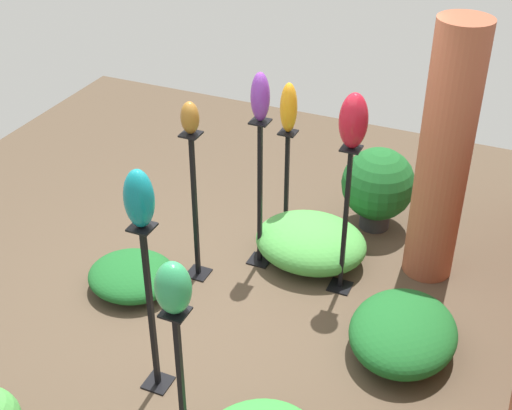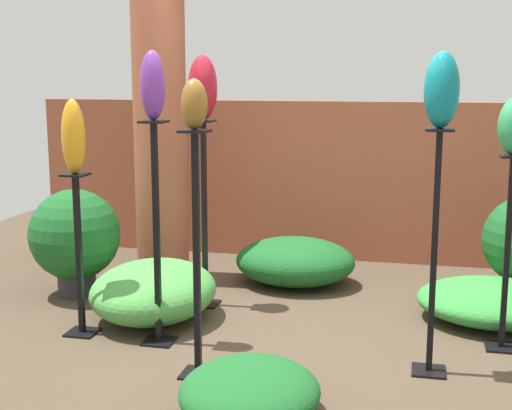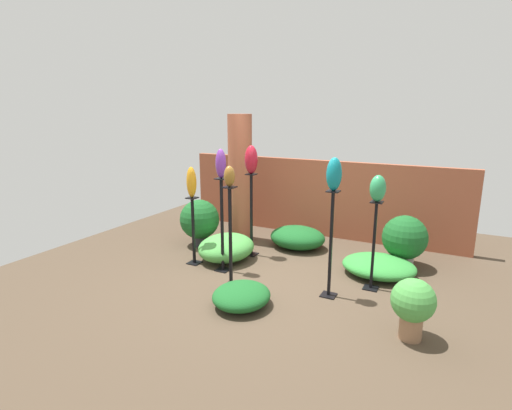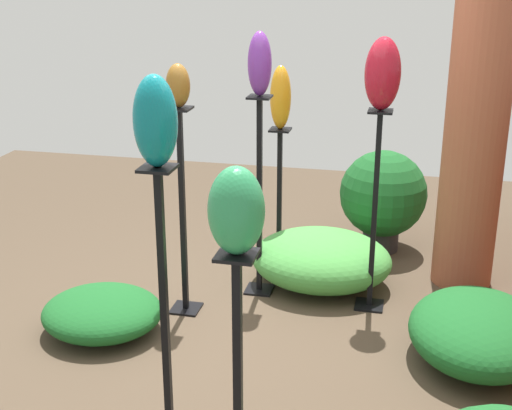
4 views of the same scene
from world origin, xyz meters
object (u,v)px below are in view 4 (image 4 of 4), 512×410
at_px(pedestal_jade, 238,401).
at_px(art_vase_amber, 281,97).
at_px(art_vase_bronze, 178,86).
at_px(art_vase_violet, 260,64).
at_px(art_vase_ruby, 383,74).
at_px(art_vase_teal, 155,121).
at_px(pedestal_bronze, 183,221).
at_px(pedestal_violet, 259,205).
at_px(pedestal_amber, 279,203).
at_px(potted_plant_back_center, 383,196).
at_px(pedestal_teal, 165,318).
at_px(brick_pillar, 476,130).
at_px(pedestal_ruby, 374,220).
at_px(art_vase_jade, 236,211).

relative_size(pedestal_jade, art_vase_amber, 2.59).
bearing_deg(art_vase_bronze, art_vase_violet, 132.97).
bearing_deg(art_vase_violet, art_vase_ruby, 85.01).
xyz_separation_m(art_vase_teal, art_vase_bronze, (-1.33, -0.35, -0.08)).
bearing_deg(pedestal_bronze, art_vase_ruby, 105.02).
bearing_deg(pedestal_violet, pedestal_amber, 176.38).
bearing_deg(art_vase_bronze, potted_plant_back_center, 138.17).
bearing_deg(art_vase_teal, pedestal_teal, 90.00).
xyz_separation_m(brick_pillar, pedestal_amber, (-0.06, -1.44, -0.69)).
xyz_separation_m(art_vase_ruby, art_vase_bronze, (0.34, -1.27, -0.07)).
distance_m(pedestal_amber, pedestal_ruby, 1.03).
bearing_deg(pedestal_jade, pedestal_violet, -169.81).
distance_m(pedestal_violet, art_vase_jade, 2.37).
bearing_deg(art_vase_ruby, pedestal_teal, -28.79).
height_order(pedestal_teal, art_vase_teal, art_vase_teal).
bearing_deg(pedestal_teal, pedestal_ruby, 151.21).
distance_m(pedestal_amber, art_vase_ruby, 1.54).
bearing_deg(art_vase_ruby, pedestal_violet, -94.99).
xyz_separation_m(pedestal_jade, potted_plant_back_center, (-3.22, 0.44, -0.10)).
height_order(pedestal_bronze, potted_plant_back_center, pedestal_bronze).
relative_size(brick_pillar, art_vase_violet, 5.49).
bearing_deg(brick_pillar, art_vase_amber, -92.41).
xyz_separation_m(art_vase_violet, art_vase_teal, (1.74, -0.10, -0.02)).
bearing_deg(brick_pillar, pedestal_amber, -92.41).
bearing_deg(potted_plant_back_center, art_vase_amber, -61.11).
distance_m(pedestal_violet, art_vase_violet, 1.01).
bearing_deg(pedestal_ruby, art_vase_amber, -129.34).
distance_m(pedestal_amber, pedestal_teal, 2.33).
distance_m(pedestal_bronze, art_vase_ruby, 1.64).
bearing_deg(potted_plant_back_center, art_vase_violet, -39.44).
height_order(pedestal_bronze, art_vase_amber, art_vase_amber).
relative_size(pedestal_ruby, art_vase_violet, 3.27).
xyz_separation_m(pedestal_bronze, art_vase_teal, (1.33, 0.35, 1.00)).
distance_m(pedestal_violet, pedestal_ruby, 0.83).
distance_m(art_vase_violet, art_vase_ruby, 0.83).
xyz_separation_m(art_vase_bronze, potted_plant_back_center, (-1.42, 1.28, -1.11)).
bearing_deg(art_vase_bronze, art_vase_teal, 14.57).
xyz_separation_m(pedestal_amber, pedestal_teal, (2.32, -0.13, 0.17)).
relative_size(brick_pillar, pedestal_violet, 1.63).
relative_size(art_vase_bronze, potted_plant_back_center, 0.33).
relative_size(art_vase_amber, art_vase_ruby, 1.03).
distance_m(pedestal_bronze, art_vase_jade, 2.13).
distance_m(pedestal_teal, art_vase_violet, 2.02).
height_order(art_vase_jade, potted_plant_back_center, art_vase_jade).
relative_size(pedestal_jade, art_vase_teal, 2.96).
bearing_deg(potted_plant_back_center, art_vase_ruby, -0.52).
distance_m(pedestal_ruby, art_vase_amber, 1.23).
distance_m(brick_pillar, pedestal_ruby, 1.03).
bearing_deg(art_vase_ruby, art_vase_violet, -94.99).
height_order(pedestal_violet, art_vase_violet, art_vase_violet).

